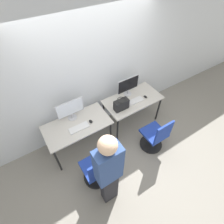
% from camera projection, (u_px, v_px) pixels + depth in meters
% --- Properties ---
extents(ground_plane, '(20.00, 20.00, 0.00)m').
position_uv_depth(ground_plane, '(115.00, 143.00, 3.85)').
color(ground_plane, gray).
extents(wall_back, '(12.00, 0.05, 2.80)m').
position_uv_depth(wall_back, '(93.00, 72.00, 3.27)').
color(wall_back, silver).
rests_on(wall_back, ground_plane).
extents(desk_left, '(1.24, 0.66, 0.73)m').
position_uv_depth(desk_left, '(77.00, 127.00, 3.32)').
color(desk_left, '#BCB7AD').
rests_on(desk_left, ground_plane).
extents(monitor_left, '(0.52, 0.18, 0.42)m').
position_uv_depth(monitor_left, '(70.00, 109.00, 3.21)').
color(monitor_left, '#B2B2B7').
rests_on(monitor_left, desk_left).
extents(keyboard_left, '(0.37, 0.14, 0.02)m').
position_uv_depth(keyboard_left, '(79.00, 128.00, 3.20)').
color(keyboard_left, silver).
rests_on(keyboard_left, desk_left).
extents(mouse_left, '(0.06, 0.09, 0.03)m').
position_uv_depth(mouse_left, '(91.00, 121.00, 3.29)').
color(mouse_left, black).
rests_on(mouse_left, desk_left).
extents(office_chair_left, '(0.48, 0.48, 0.89)m').
position_uv_depth(office_chair_left, '(97.00, 170.00, 3.04)').
color(office_chair_left, black).
rests_on(office_chair_left, ground_plane).
extents(person_left, '(0.36, 0.23, 1.77)m').
position_uv_depth(person_left, '(109.00, 172.00, 2.39)').
color(person_left, '#232328').
rests_on(person_left, ground_plane).
extents(desk_right, '(1.24, 0.66, 0.73)m').
position_uv_depth(desk_right, '(133.00, 102.00, 3.80)').
color(desk_right, '#BCB7AD').
rests_on(desk_right, ground_plane).
extents(monitor_right, '(0.52, 0.18, 0.42)m').
position_uv_depth(monitor_right, '(128.00, 86.00, 3.68)').
color(monitor_right, '#B2B2B7').
rests_on(monitor_right, desk_right).
extents(keyboard_right, '(0.37, 0.14, 0.02)m').
position_uv_depth(keyboard_right, '(135.00, 101.00, 3.69)').
color(keyboard_right, silver).
rests_on(keyboard_right, desk_right).
extents(mouse_right, '(0.06, 0.09, 0.03)m').
position_uv_depth(mouse_right, '(145.00, 97.00, 3.77)').
color(mouse_right, black).
rests_on(mouse_right, desk_right).
extents(office_chair_right, '(0.48, 0.48, 0.89)m').
position_uv_depth(office_chair_right, '(155.00, 137.00, 3.53)').
color(office_chair_right, black).
rests_on(office_chair_right, ground_plane).
extents(handbag, '(0.30, 0.18, 0.25)m').
position_uv_depth(handbag, '(121.00, 105.00, 3.46)').
color(handbag, black).
rests_on(handbag, desk_right).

